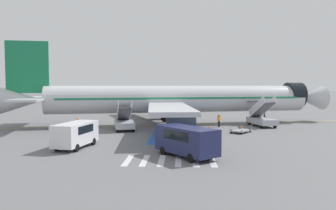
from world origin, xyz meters
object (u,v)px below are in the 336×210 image
Objects in this scene: airliner at (176,99)px; traffic_cone_0 at (242,127)px; service_van_1 at (186,139)px; ground_crew_1 at (219,120)px; fuel_tanker at (143,102)px; ground_crew_3 at (79,124)px; ground_crew_2 at (170,122)px; service_van_0 at (76,133)px; baggage_cart at (241,131)px; boarding_stairs_aft at (124,122)px; ground_crew_0 at (172,120)px; traffic_cone_1 at (209,127)px; boarding_stairs_forward at (262,119)px.

airliner is 9.91m from traffic_cone_0.
service_van_1 reaches higher than ground_crew_1.
airliner reaches higher than traffic_cone_0.
ground_crew_3 is at bearing 174.73° from fuel_tanker.
ground_crew_3 is (-3.22, -31.57, -0.74)m from fuel_tanker.
ground_crew_2 is 0.93× the size of ground_crew_3.
service_van_0 is 9.92m from service_van_1.
fuel_tanker is 2.93× the size of baggage_cart.
service_van_1 is (7.29, -14.43, 0.39)m from boarding_stairs_aft.
baggage_cart is (7.52, -7.69, -3.16)m from airliner.
traffic_cone_0 is at bearing 157.34° from ground_crew_2.
ground_crew_0 is at bearing 3.06° from boarding_stairs_aft.
service_van_0 is 8.11m from ground_crew_3.
ground_crew_1 is 17.45m from ground_crew_3.
traffic_cone_0 is (0.61, 2.95, 0.04)m from baggage_cart.
ground_crew_3 is (-17.96, -1.84, 0.82)m from baggage_cart.
boarding_stairs_aft is 9.35× the size of traffic_cone_0.
ground_crew_0 is at bearing -164.93° from fuel_tanker.
traffic_cone_1 is at bearing 55.55° from service_van_0.
service_van_0 is (-8.17, -17.31, -2.12)m from airliner.
ground_crew_0 reaches higher than baggage_cart.
ground_crew_2 is at bearing -177.56° from ground_crew_0.
ground_crew_2 is (7.62, 10.83, -0.30)m from service_van_0.
ground_crew_1 is at bearing -121.69° from ground_crew_3.
baggage_cart is 8.67m from ground_crew_0.
ground_crew_0 is at bearing 178.49° from boarding_stairs_forward.
boarding_stairs_forward reaches higher than fuel_tanker.
fuel_tanker reaches higher than service_van_1.
service_van_1 is 18.24m from ground_crew_1.
ground_crew_1 is at bearing 175.82° from boarding_stairs_forward.
boarding_stairs_forward is at bearing -125.00° from ground_crew_3.
ground_crew_0 is (-1.67, 16.13, -0.28)m from service_van_1.
fuel_tanker is (-7.22, 22.04, -1.59)m from airliner.
service_van_0 reaches higher than ground_crew_3.
ground_crew_0 is (-7.92, 3.41, 0.80)m from baggage_cart.
boarding_stairs_aft is 5.67m from ground_crew_3.
ground_crew_1 reaches higher than baggage_cart.
service_van_1 is 3.12× the size of ground_crew_2.
airliner is 5.11× the size of fuel_tanker.
ground_crew_1 is at bearing 56.69° from service_van_0.
boarding_stairs_forward reaches higher than ground_crew_1.
service_van_0 is 3.04× the size of ground_crew_2.
airliner reaches higher than traffic_cone_1.
traffic_cone_1 is at bearing 174.74° from baggage_cart.
ground_crew_3 is (-4.41, -3.55, 0.13)m from boarding_stairs_aft.
service_van_1 is 16.03m from traffic_cone_1.
boarding_stairs_aft is at bearing -59.05° from airliner.
traffic_cone_0 is (2.52, -2.05, -0.65)m from ground_crew_1.
airliner is 19.26m from service_van_0.
boarding_stairs_aft is at bearing -105.93° from ground_crew_3.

